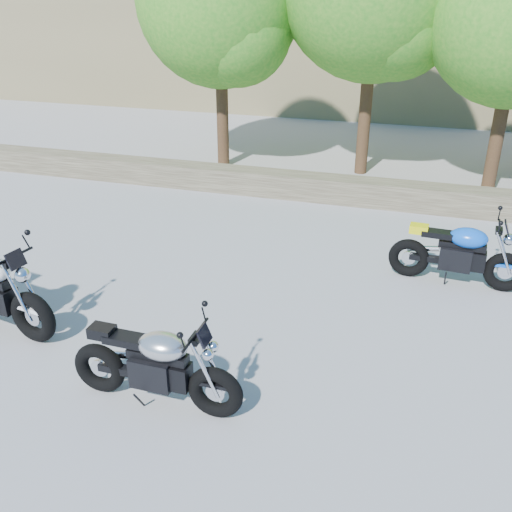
# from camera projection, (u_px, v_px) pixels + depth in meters

# --- Properties ---
(ground) EXTENTS (90.00, 90.00, 0.00)m
(ground) POSITION_uv_depth(u_px,v_px,m) (218.00, 340.00, 7.19)
(ground) COLOR gray
(ground) RESTS_ON ground
(stone_wall) EXTENTS (22.00, 0.55, 0.50)m
(stone_wall) POSITION_uv_depth(u_px,v_px,m) (309.00, 187.00, 11.83)
(stone_wall) COLOR #4C4332
(stone_wall) RESTS_ON ground
(tree_decid_left) EXTENTS (3.67, 3.67, 5.62)m
(tree_decid_left) POSITION_uv_depth(u_px,v_px,m) (223.00, 5.00, 12.39)
(tree_decid_left) COLOR #382314
(tree_decid_left) RESTS_ON ground
(silver_bike) EXTENTS (1.95, 0.62, 0.98)m
(silver_bike) POSITION_uv_depth(u_px,v_px,m) (156.00, 366.00, 5.92)
(silver_bike) COLOR black
(silver_bike) RESTS_ON ground
(blue_bike) EXTENTS (1.98, 0.63, 0.99)m
(blue_bike) POSITION_uv_depth(u_px,v_px,m) (458.00, 254.00, 8.35)
(blue_bike) COLOR black
(blue_bike) RESTS_ON ground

